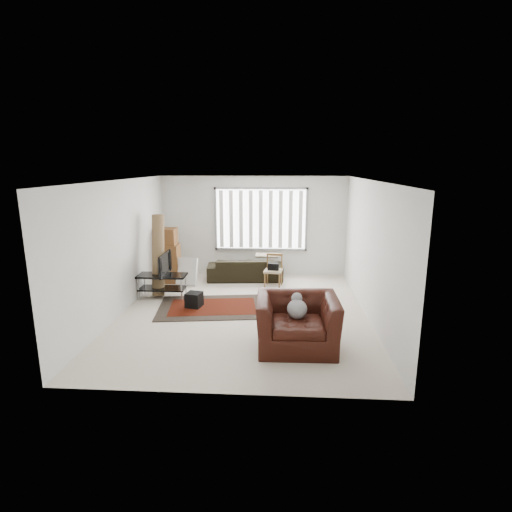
{
  "coord_description": "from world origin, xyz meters",
  "views": [
    {
      "loc": [
        0.74,
        -7.75,
        3.0
      ],
      "look_at": [
        0.21,
        0.7,
        1.05
      ],
      "focal_mm": 28.0,
      "sensor_mm": 36.0,
      "label": 1
    }
  ],
  "objects_px": {
    "tv_stand": "(162,281)",
    "moving_boxes": "(169,257)",
    "armchair": "(297,319)",
    "sofa": "(245,266)",
    "side_chair": "(273,269)"
  },
  "relations": [
    {
      "from": "tv_stand",
      "to": "moving_boxes",
      "type": "height_order",
      "value": "moving_boxes"
    },
    {
      "from": "moving_boxes",
      "to": "armchair",
      "type": "bearing_deg",
      "value": -48.91
    },
    {
      "from": "tv_stand",
      "to": "sofa",
      "type": "relative_size",
      "value": 0.55
    },
    {
      "from": "armchair",
      "to": "side_chair",
      "type": "bearing_deg",
      "value": 96.49
    },
    {
      "from": "tv_stand",
      "to": "armchair",
      "type": "relative_size",
      "value": 0.8
    },
    {
      "from": "tv_stand",
      "to": "side_chair",
      "type": "distance_m",
      "value": 2.73
    },
    {
      "from": "tv_stand",
      "to": "sofa",
      "type": "height_order",
      "value": "sofa"
    },
    {
      "from": "side_chair",
      "to": "armchair",
      "type": "relative_size",
      "value": 0.59
    },
    {
      "from": "tv_stand",
      "to": "side_chair",
      "type": "height_order",
      "value": "side_chair"
    },
    {
      "from": "side_chair",
      "to": "armchair",
      "type": "xyz_separation_m",
      "value": [
        0.46,
        -3.4,
        0.05
      ]
    },
    {
      "from": "tv_stand",
      "to": "armchair",
      "type": "bearing_deg",
      "value": -38.42
    },
    {
      "from": "sofa",
      "to": "side_chair",
      "type": "distance_m",
      "value": 0.94
    },
    {
      "from": "sofa",
      "to": "armchair",
      "type": "xyz_separation_m",
      "value": [
        1.22,
        -3.95,
        0.12
      ]
    },
    {
      "from": "side_chair",
      "to": "moving_boxes",
      "type": "bearing_deg",
      "value": -176.86
    },
    {
      "from": "moving_boxes",
      "to": "sofa",
      "type": "height_order",
      "value": "moving_boxes"
    }
  ]
}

